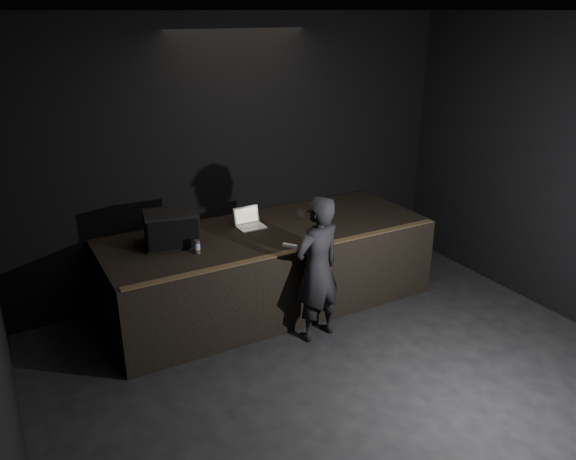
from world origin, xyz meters
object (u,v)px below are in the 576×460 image
(person, at_px, (317,269))
(beer_can, at_px, (197,247))
(stage_monitor, at_px, (172,229))
(stage_riser, at_px, (269,267))
(laptop, at_px, (249,222))

(person, bearing_deg, beer_can, -43.12)
(stage_monitor, bearing_deg, stage_riser, 5.04)
(stage_riser, relative_size, laptop, 12.05)
(stage_riser, distance_m, person, 1.02)
(laptop, bearing_deg, stage_monitor, -174.05)
(stage_monitor, bearing_deg, beer_can, -54.11)
(stage_monitor, bearing_deg, laptop, 17.40)
(laptop, height_order, beer_can, laptop)
(stage_riser, height_order, stage_monitor, stage_monitor)
(laptop, bearing_deg, person, -77.89)
(stage_riser, distance_m, stage_monitor, 1.36)
(person, bearing_deg, laptop, -87.98)
(laptop, distance_m, person, 1.23)
(stage_monitor, distance_m, person, 1.71)
(beer_can, bearing_deg, laptop, 28.85)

